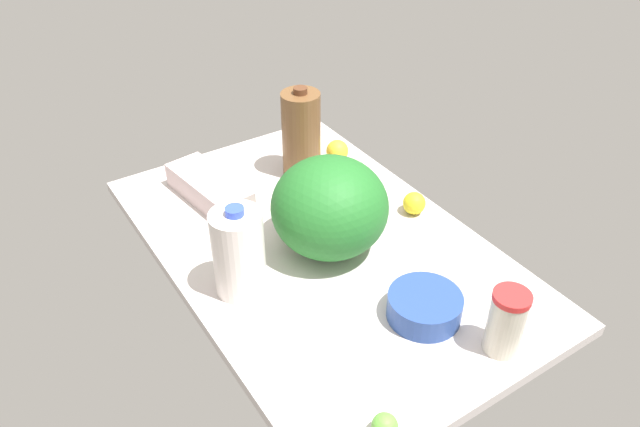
{
  "coord_description": "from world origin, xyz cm",
  "views": [
    {
      "loc": [
        -107.51,
        70.2,
        106.27
      ],
      "look_at": [
        0.0,
        0.0,
        13.0
      ],
      "focal_mm": 35.0,
      "sensor_mm": 36.0,
      "label": 1
    }
  ],
  "objects_px": {
    "egg_carton": "(210,189)",
    "mixing_bowl": "(424,306)",
    "tumbler_cup": "(506,322)",
    "lemon_near_front": "(414,203)",
    "chocolate_milk_jug": "(301,134)",
    "milk_jug": "(239,253)",
    "lime_far_back": "(385,426)",
    "lemon_beside_bowl": "(337,151)",
    "watermelon": "(330,207)"
  },
  "relations": [
    {
      "from": "mixing_bowl",
      "to": "lemon_beside_bowl",
      "type": "relative_size",
      "value": 2.41
    },
    {
      "from": "mixing_bowl",
      "to": "lime_far_back",
      "type": "bearing_deg",
      "value": 126.38
    },
    {
      "from": "egg_carton",
      "to": "chocolate_milk_jug",
      "type": "height_order",
      "value": "chocolate_milk_jug"
    },
    {
      "from": "mixing_bowl",
      "to": "chocolate_milk_jug",
      "type": "bearing_deg",
      "value": -7.77
    },
    {
      "from": "mixing_bowl",
      "to": "chocolate_milk_jug",
      "type": "distance_m",
      "value": 0.69
    },
    {
      "from": "egg_carton",
      "to": "mixing_bowl",
      "type": "bearing_deg",
      "value": -171.42
    },
    {
      "from": "tumbler_cup",
      "to": "lemon_near_front",
      "type": "bearing_deg",
      "value": -18.88
    },
    {
      "from": "chocolate_milk_jug",
      "to": "milk_jug",
      "type": "bearing_deg",
      "value": 132.67
    },
    {
      "from": "lemon_beside_bowl",
      "to": "lemon_near_front",
      "type": "height_order",
      "value": "lemon_beside_bowl"
    },
    {
      "from": "tumbler_cup",
      "to": "lemon_near_front",
      "type": "distance_m",
      "value": 0.52
    },
    {
      "from": "mixing_bowl",
      "to": "lemon_near_front",
      "type": "xyz_separation_m",
      "value": [
        0.33,
        -0.24,
        0.0
      ]
    },
    {
      "from": "mixing_bowl",
      "to": "lemon_near_front",
      "type": "distance_m",
      "value": 0.41
    },
    {
      "from": "watermelon",
      "to": "egg_carton",
      "type": "distance_m",
      "value": 0.42
    },
    {
      "from": "lemon_near_front",
      "to": "mixing_bowl",
      "type": "bearing_deg",
      "value": 143.16
    },
    {
      "from": "lime_far_back",
      "to": "tumbler_cup",
      "type": "bearing_deg",
      "value": -84.63
    },
    {
      "from": "watermelon",
      "to": "egg_carton",
      "type": "height_order",
      "value": "watermelon"
    },
    {
      "from": "egg_carton",
      "to": "lemon_near_front",
      "type": "relative_size",
      "value": 4.65
    },
    {
      "from": "chocolate_milk_jug",
      "to": "lime_far_back",
      "type": "height_order",
      "value": "chocolate_milk_jug"
    },
    {
      "from": "mixing_bowl",
      "to": "lemon_beside_bowl",
      "type": "bearing_deg",
      "value": -18.3
    },
    {
      "from": "mixing_bowl",
      "to": "watermelon",
      "type": "bearing_deg",
      "value": 6.99
    },
    {
      "from": "egg_carton",
      "to": "mixing_bowl",
      "type": "xyz_separation_m",
      "value": [
        -0.7,
        -0.21,
        -0.01
      ]
    },
    {
      "from": "chocolate_milk_jug",
      "to": "milk_jug",
      "type": "distance_m",
      "value": 0.54
    },
    {
      "from": "egg_carton",
      "to": "lemon_near_front",
      "type": "distance_m",
      "value": 0.59
    },
    {
      "from": "milk_jug",
      "to": "lime_far_back",
      "type": "distance_m",
      "value": 0.52
    },
    {
      "from": "milk_jug",
      "to": "lemon_beside_bowl",
      "type": "height_order",
      "value": "milk_jug"
    },
    {
      "from": "tumbler_cup",
      "to": "watermelon",
      "type": "bearing_deg",
      "value": 13.34
    },
    {
      "from": "mixing_bowl",
      "to": "lemon_beside_bowl",
      "type": "distance_m",
      "value": 0.71
    },
    {
      "from": "chocolate_milk_jug",
      "to": "tumbler_cup",
      "type": "relative_size",
      "value": 1.8
    },
    {
      "from": "chocolate_milk_jug",
      "to": "lemon_near_front",
      "type": "bearing_deg",
      "value": -156.71
    },
    {
      "from": "lime_far_back",
      "to": "lemon_near_front",
      "type": "height_order",
      "value": "lemon_near_front"
    },
    {
      "from": "egg_carton",
      "to": "lime_far_back",
      "type": "height_order",
      "value": "egg_carton"
    },
    {
      "from": "tumbler_cup",
      "to": "egg_carton",
      "type": "bearing_deg",
      "value": 18.1
    },
    {
      "from": "egg_carton",
      "to": "tumbler_cup",
      "type": "xyz_separation_m",
      "value": [
        -0.87,
        -0.28,
        0.04
      ]
    },
    {
      "from": "chocolate_milk_jug",
      "to": "lemon_near_front",
      "type": "xyz_separation_m",
      "value": [
        -0.35,
        -0.15,
        -0.1
      ]
    },
    {
      "from": "mixing_bowl",
      "to": "milk_jug",
      "type": "distance_m",
      "value": 0.44
    },
    {
      "from": "lime_far_back",
      "to": "watermelon",
      "type": "bearing_deg",
      "value": -23.37
    },
    {
      "from": "mixing_bowl",
      "to": "chocolate_milk_jug",
      "type": "xyz_separation_m",
      "value": [
        0.68,
        -0.09,
        0.1
      ]
    },
    {
      "from": "chocolate_milk_jug",
      "to": "milk_jug",
      "type": "height_order",
      "value": "chocolate_milk_jug"
    },
    {
      "from": "milk_jug",
      "to": "lime_far_back",
      "type": "xyz_separation_m",
      "value": [
        -0.51,
        -0.04,
        -0.09
      ]
    },
    {
      "from": "egg_carton",
      "to": "milk_jug",
      "type": "bearing_deg",
      "value": 157.9
    },
    {
      "from": "watermelon",
      "to": "lemon_near_front",
      "type": "relative_size",
      "value": 4.65
    },
    {
      "from": "watermelon",
      "to": "mixing_bowl",
      "type": "xyz_separation_m",
      "value": [
        -0.33,
        -0.04,
        -0.1
      ]
    },
    {
      "from": "egg_carton",
      "to": "lemon_near_front",
      "type": "xyz_separation_m",
      "value": [
        -0.37,
        -0.45,
        -0.0
      ]
    },
    {
      "from": "milk_jug",
      "to": "lime_far_back",
      "type": "bearing_deg",
      "value": -175.73
    },
    {
      "from": "milk_jug",
      "to": "lemon_beside_bowl",
      "type": "xyz_separation_m",
      "value": [
        0.37,
        -0.53,
        -0.08
      ]
    },
    {
      "from": "tumbler_cup",
      "to": "lime_far_back",
      "type": "height_order",
      "value": "tumbler_cup"
    },
    {
      "from": "watermelon",
      "to": "lime_far_back",
      "type": "xyz_separation_m",
      "value": [
        -0.53,
        0.23,
        -0.1
      ]
    },
    {
      "from": "milk_jug",
      "to": "tumbler_cup",
      "type": "distance_m",
      "value": 0.61
    },
    {
      "from": "mixing_bowl",
      "to": "tumbler_cup",
      "type": "distance_m",
      "value": 0.19
    },
    {
      "from": "watermelon",
      "to": "chocolate_milk_jug",
      "type": "bearing_deg",
      "value": -20.75
    }
  ]
}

